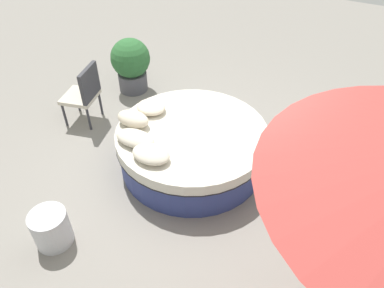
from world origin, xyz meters
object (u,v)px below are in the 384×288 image
round_bed (192,147)px  throw_pillow_0 (151,107)px  patio_chair (85,92)px  side_table (51,228)px  throw_pillow_3 (151,154)px  planter (131,63)px  throw_pillow_2 (135,138)px  throw_pillow_1 (133,119)px

round_bed → throw_pillow_0: size_ratio=4.98×
patio_chair → side_table: patio_chair is taller
round_bed → throw_pillow_3: 0.83m
round_bed → planter: 2.28m
round_bed → patio_chair: patio_chair is taller
patio_chair → throw_pillow_2: bearing=-129.7°
throw_pillow_1 → side_table: (-0.05, -1.65, -0.47)m
throw_pillow_3 → patio_chair: patio_chair is taller
throw_pillow_0 → round_bed: bearing=-10.2°
throw_pillow_3 → throw_pillow_0: bearing=121.9°
round_bed → side_table: size_ratio=4.57×
throw_pillow_2 → side_table: size_ratio=1.20×
throw_pillow_2 → throw_pillow_0: bearing=105.6°
side_table → throw_pillow_3: bearing=62.1°
throw_pillow_1 → throw_pillow_3: bearing=-39.1°
patio_chair → planter: patio_chair is taller
throw_pillow_0 → side_table: (-0.10, -2.04, -0.44)m
throw_pillow_0 → planter: bearing=135.0°
throw_pillow_2 → patio_chair: size_ratio=0.56×
throw_pillow_0 → throw_pillow_2: (0.19, -0.69, 0.00)m
round_bed → throw_pillow_1: bearing=-161.7°
planter → side_table: size_ratio=2.15×
throw_pillow_0 → throw_pillow_2: bearing=-74.4°
throw_pillow_0 → planter: (-1.15, 1.15, -0.13)m
throw_pillow_1 → throw_pillow_2: bearing=-52.2°
planter → throw_pillow_1: bearing=-54.2°
round_bed → throw_pillow_3: bearing=-104.8°
throw_pillow_0 → side_table: 2.09m
throw_pillow_2 → side_table: bearing=-102.1°
throw_pillow_0 → throw_pillow_2: size_ratio=0.76×
round_bed → side_table: 2.08m
side_table → round_bed: bearing=66.8°
throw_pillow_0 → patio_chair: bearing=179.3°
throw_pillow_2 → planter: size_ratio=0.56×
round_bed → planter: (-1.87, 1.28, 0.23)m
patio_chair → side_table: 2.37m
patio_chair → throw_pillow_1: bearing=-121.9°
throw_pillow_3 → patio_chair: bearing=154.0°
patio_chair → planter: bearing=-18.0°
round_bed → throw_pillow_3: throw_pillow_3 is taller
throw_pillow_0 → throw_pillow_3: 1.00m
throw_pillow_1 → planter: (-1.11, 1.54, -0.16)m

